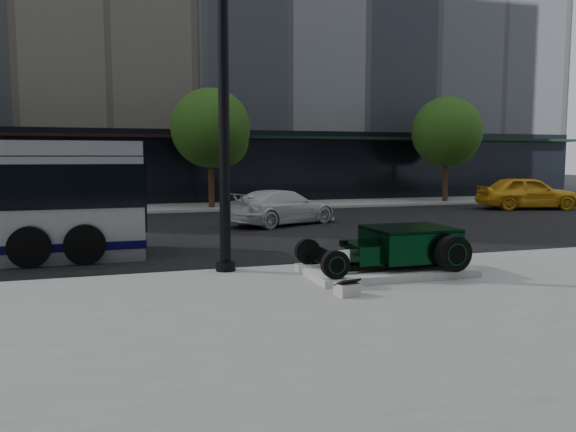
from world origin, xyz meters
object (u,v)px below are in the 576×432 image
object	(u,v)px
lamppost	(224,103)
white_sedan	(282,207)
hot_rod	(400,245)
yellow_taxi	(527,193)

from	to	relation	value
lamppost	white_sedan	bearing A→B (deg)	65.64
hot_rod	white_sedan	size ratio (longest dim) A/B	0.71
white_sedan	lamppost	bearing A→B (deg)	130.76
hot_rod	yellow_taxi	bearing A→B (deg)	41.81
yellow_taxi	hot_rod	bearing A→B (deg)	146.81
white_sedan	yellow_taxi	bearing A→B (deg)	-104.35
hot_rod	white_sedan	distance (m)	9.80
lamppost	yellow_taxi	size ratio (longest dim) A/B	1.62
hot_rod	white_sedan	world-z (taller)	white_sedan
hot_rod	lamppost	distance (m)	4.73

